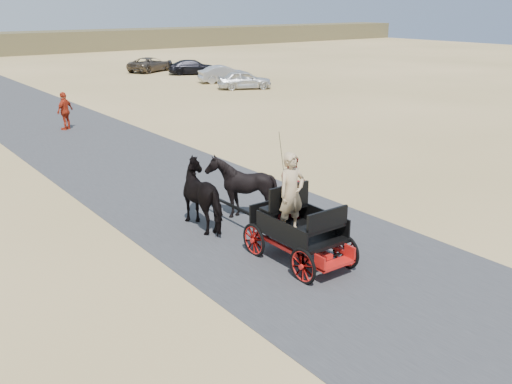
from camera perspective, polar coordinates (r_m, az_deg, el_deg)
ground at (r=12.99m, az=6.98°, el=-6.86°), size 140.00×140.00×0.00m
road at (r=12.99m, az=6.98°, el=-6.84°), size 6.00×140.00×0.01m
carriage at (r=12.80m, az=4.29°, el=-5.38°), size 1.30×2.40×0.72m
horse_left at (r=14.59m, az=-5.02°, el=-0.33°), size 0.91×2.01×1.70m
horse_right at (r=15.16m, az=-1.49°, el=0.46°), size 1.37×1.54×1.70m
driver_man at (r=12.26m, az=3.57°, el=-0.14°), size 0.66×0.43×1.80m
passenger_woman at (r=13.01m, az=3.69°, el=0.42°), size 0.77×0.60×1.58m
pedestrian at (r=27.56m, az=-18.56°, el=7.69°), size 1.07×0.91×1.73m
car_a at (r=39.20m, az=-1.16°, el=11.16°), size 3.89×2.87×1.23m
car_b at (r=42.56m, az=-3.20°, el=11.69°), size 3.92×2.27×1.22m
car_c at (r=47.84m, az=-6.29°, el=12.31°), size 4.33×3.20×1.17m
car_d at (r=50.30m, az=-10.50°, el=12.43°), size 4.77×3.68×1.20m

